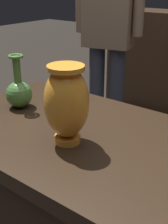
# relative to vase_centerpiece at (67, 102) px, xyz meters

# --- Properties ---
(vase_centerpiece) EXTENTS (0.14, 0.14, 0.25)m
(vase_centerpiece) POSITION_rel_vase_centerpiece_xyz_m (0.00, 0.00, 0.00)
(vase_centerpiece) COLOR orange
(vase_centerpiece) RESTS_ON display_plinth
(vase_left_accent) EXTENTS (0.11, 0.11, 0.22)m
(vase_left_accent) POSITION_rel_vase_centerpiece_xyz_m (-0.34, 0.10, -0.07)
(vase_left_accent) COLOR #477A38
(vase_left_accent) RESTS_ON display_plinth
(visitor_near_left) EXTENTS (0.46, 0.25, 1.73)m
(visitor_near_left) POSITION_rel_vase_centerpiece_xyz_m (-0.58, 1.10, 0.09)
(visitor_near_left) COLOR #333847
(visitor_near_left) RESTS_ON ground_plane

